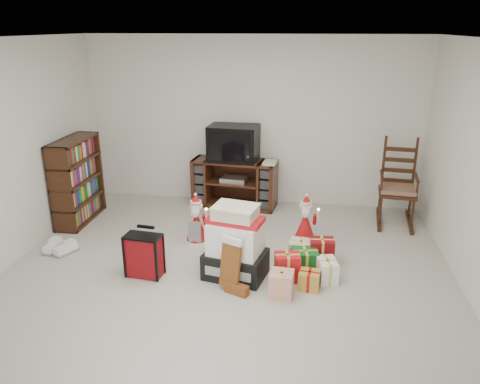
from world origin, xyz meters
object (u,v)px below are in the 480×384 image
red_suitcase (144,256)px  gift_cluster (305,266)px  santa_figurine (305,224)px  sneaker_pair (60,248)px  crt_television (234,143)px  rocking_chair (396,193)px  mrs_claus_figurine (197,224)px  tv_stand (235,183)px  teddy_bear (242,262)px  bookshelf (77,182)px  gift_pile (236,247)px

red_suitcase → gift_cluster: red_suitcase is taller
red_suitcase → santa_figurine: 2.06m
sneaker_pair → crt_television: (1.85, 1.88, 0.93)m
rocking_chair → red_suitcase: 3.57m
rocking_chair → crt_television: bearing=179.0°
mrs_claus_figurine → gift_cluster: size_ratio=0.62×
rocking_chair → tv_stand: bearing=179.3°
red_suitcase → sneaker_pair: 1.30m
teddy_bear → crt_television: bearing=101.5°
bookshelf → rocking_chair: size_ratio=0.96×
tv_stand → red_suitcase: bearing=-99.2°
bookshelf → santa_figurine: 3.18m
sneaker_pair → crt_television: bearing=57.4°
santa_figurine → mrs_claus_figurine: (-1.35, -0.22, 0.01)m
rocking_chair → mrs_claus_figurine: 2.81m
tv_stand → sneaker_pair: size_ratio=3.41×
tv_stand → rocking_chair: size_ratio=1.06×
teddy_bear → crt_television: crt_television is taller
gift_pile → red_suitcase: gift_pile is taller
mrs_claus_figurine → crt_television: crt_television is taller
gift_pile → santa_figurine: gift_pile is taller
crt_television → rocking_chair: bearing=-2.2°
bookshelf → santa_figurine: (3.15, -0.26, -0.32)m
teddy_bear → tv_stand: bearing=101.2°
red_suitcase → crt_television: 2.47m
bookshelf → red_suitcase: (1.43, -1.39, -0.32)m
rocking_chair → gift_cluster: (-1.22, -1.75, -0.30)m
santa_figurine → mrs_claus_figurine: mrs_claus_figurine is taller
santa_figurine → red_suitcase: bearing=-146.8°
teddy_bear → santa_figurine: size_ratio=0.62×
teddy_bear → sneaker_pair: (-2.28, 0.24, -0.12)m
teddy_bear → santa_figurine: 1.19m
rocking_chair → teddy_bear: bearing=-130.0°
rocking_chair → teddy_bear: (-1.90, -1.85, -0.25)m
teddy_bear → red_suitcase: bearing=-172.1°
gift_pile → santa_figurine: 1.24m
red_suitcase → crt_television: bearing=80.8°
sneaker_pair → gift_cluster: size_ratio=0.36×
santa_figurine → sneaker_pair: bearing=-165.9°
teddy_bear → mrs_claus_figurine: size_ratio=0.60×
teddy_bear → gift_cluster: 0.69m
gift_cluster → tv_stand: bearing=118.7°
mrs_claus_figurine → crt_television: 1.57m
rocking_chair → sneaker_pair: 4.50m
mrs_claus_figurine → red_suitcase: bearing=-112.1°
tv_stand → mrs_claus_figurine: (-0.27, -1.35, -0.11)m
rocking_chair → bookshelf: bearing=-166.3°
mrs_claus_figurine → crt_television: (0.26, 1.37, 0.73)m
bookshelf → gift_pile: bearing=-27.2°
teddy_bear → gift_cluster: teddy_bear is taller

